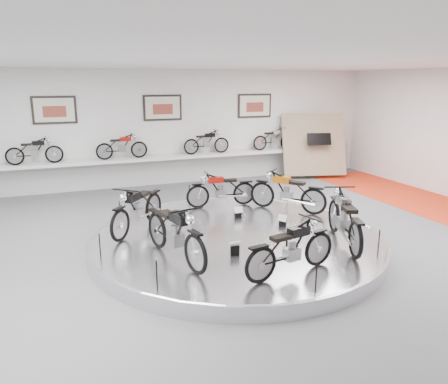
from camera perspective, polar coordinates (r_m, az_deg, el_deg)
name	(u,v)px	position (r m, az deg, el deg)	size (l,w,h in m)	color
floor	(242,252)	(9.52, 2.37, -7.85)	(16.00, 16.00, 0.00)	#555558
ceiling	(244,59)	(8.83, 2.64, 16.97)	(16.00, 16.00, 0.00)	white
wall_back	(163,128)	(15.57, -7.96, 8.29)	(16.00, 16.00, 0.00)	white
dado_band	(165,169)	(15.76, -7.77, 3.03)	(15.68, 0.04, 1.10)	#BCBCBA
display_platform	(237,241)	(9.72, 1.67, -6.41)	(6.40, 6.40, 0.30)	silver
platform_rim	(237,236)	(9.68, 1.68, -5.75)	(6.40, 6.40, 0.10)	#B2B2BA
shelf	(166,158)	(15.41, -7.58, 4.49)	(11.00, 0.55, 0.10)	silver
poster_left	(54,110)	(15.06, -21.28, 9.95)	(1.35, 0.06, 0.88)	beige
poster_center	(163,108)	(15.47, -8.02, 10.85)	(1.35, 0.06, 0.88)	beige
poster_right	(255,106)	(16.63, 4.02, 11.18)	(1.35, 0.06, 0.88)	beige
display_panel	(314,145)	(17.03, 11.63, 6.09)	(2.40, 0.12, 2.40)	#968361
shelf_bike_a	(35,153)	(14.95, -23.51, 4.74)	(1.22, 0.42, 0.73)	black
shelf_bike_b	(122,148)	(15.07, -13.20, 5.62)	(1.22, 0.42, 0.73)	#930F09
shelf_bike_c	(207,144)	(15.76, -2.29, 6.34)	(1.22, 0.42, 0.73)	black
shelf_bike_d	(274,140)	(16.82, 6.50, 6.76)	(1.22, 0.42, 0.73)	#9E9EA3
bike_a	(287,191)	(11.39, 8.29, 0.09)	(1.78, 0.63, 1.05)	#B0590A
bike_b	(221,189)	(11.68, -0.36, 0.37)	(1.62, 0.57, 0.96)	#930F09
bike_c	(137,208)	(9.94, -11.23, -2.06)	(1.82, 0.64, 1.07)	black
bike_d	(175,232)	(8.21, -6.45, -5.17)	(1.90, 0.67, 1.12)	black
bike_e	(291,248)	(7.68, 8.77, -7.22)	(1.66, 0.59, 0.98)	black
bike_f	(345,218)	(9.28, 15.47, -3.30)	(1.91, 0.68, 1.13)	#9E9EA3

